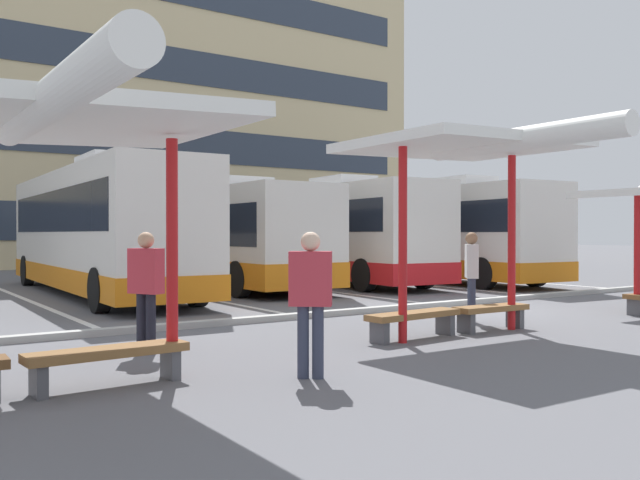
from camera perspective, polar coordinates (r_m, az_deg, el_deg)
name	(u,v)px	position (r m, az deg, el deg)	size (l,w,h in m)	color
ground_plane	(470,309)	(15.85, 12.65, -5.75)	(160.00, 160.00, 0.00)	slate
terminal_building	(88,88)	(44.57, -19.11, 12.15)	(38.11, 15.30, 24.17)	#D1BC8C
coach_bus_0	(98,231)	(20.08, -18.40, 0.74)	(2.88, 12.50, 3.81)	silver
coach_bus_1	(216,238)	(22.31, -8.81, 0.18)	(2.78, 11.32, 3.45)	silver
coach_bus_2	(320,234)	(24.36, 0.03, 0.54)	(3.49, 12.57, 3.68)	silver
coach_bus_3	(436,233)	(24.86, 9.86, 0.55)	(3.40, 10.76, 3.68)	silver
lane_stripe_0	(24,298)	(19.57, -23.91, -4.57)	(0.16, 14.00, 0.01)	white
lane_stripe_1	(167,291)	(20.67, -12.93, -4.27)	(0.16, 14.00, 0.01)	white
lane_stripe_2	(281,285)	(22.44, -3.37, -3.87)	(0.16, 14.00, 0.01)	white
lane_stripe_3	(374,281)	(24.73, 4.60, -3.46)	(0.16, 14.00, 0.01)	white
lane_stripe_4	(451,277)	(27.42, 11.10, -3.08)	(0.16, 14.00, 0.01)	white
waiting_shelter_0	(26,121)	(7.54, -23.72, 9.26)	(4.35, 5.21, 3.12)	red
bench_1	(108,357)	(8.03, -17.56, -9.50)	(1.83, 0.52, 0.45)	brown
waiting_shelter_1	(473,150)	(11.50, 12.87, 7.50)	(3.61, 4.47, 3.38)	red
bench_2	(414,318)	(11.19, 7.98, -6.62)	(1.89, 0.56, 0.45)	brown
bench_3	(491,312)	(12.42, 14.36, -5.96)	(1.55, 0.48, 0.45)	brown
platform_kerb	(447,304)	(16.35, 10.77, -5.34)	(44.00, 0.24, 0.12)	#ADADA8
waiting_passenger_1	(472,270)	(13.38, 12.77, -2.48)	(0.50, 0.53, 1.76)	#33384C
waiting_passenger_2	(311,293)	(8.04, -0.81, -4.50)	(0.53, 0.49, 1.76)	#33384C
waiting_passenger_3	(146,283)	(10.00, -14.58, -3.52)	(0.44, 0.55, 1.76)	black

